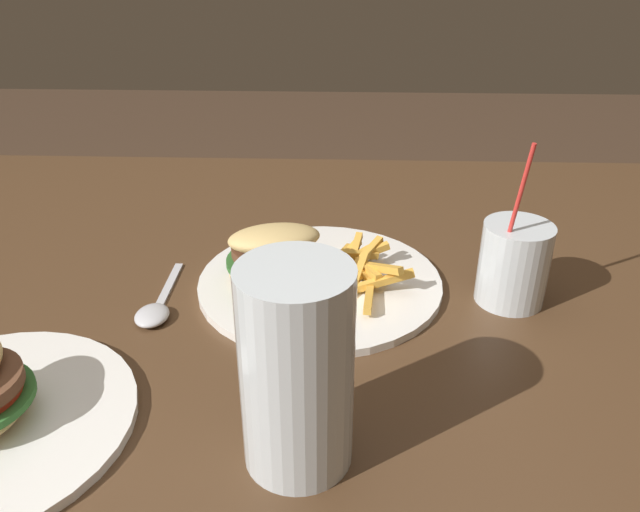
% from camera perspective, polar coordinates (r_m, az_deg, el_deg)
% --- Properties ---
extents(dining_table, '(1.61, 1.08, 0.71)m').
position_cam_1_polar(dining_table, '(0.81, -8.18, -10.32)').
color(dining_table, '#4C331E').
rests_on(dining_table, ground_plane).
extents(meal_plate_near, '(0.31, 0.31, 0.10)m').
position_cam_1_polar(meal_plate_near, '(0.78, -1.69, -1.18)').
color(meal_plate_near, white).
rests_on(meal_plate_near, dining_table).
extents(beer_glass, '(0.09, 0.09, 0.19)m').
position_cam_1_polar(beer_glass, '(0.51, -2.15, -10.55)').
color(beer_glass, silver).
rests_on(beer_glass, dining_table).
extents(juice_glass, '(0.08, 0.08, 0.21)m').
position_cam_1_polar(juice_glass, '(0.78, 17.24, -0.95)').
color(juice_glass, silver).
rests_on(juice_glass, dining_table).
extents(spoon, '(0.04, 0.16, 0.01)m').
position_cam_1_polar(spoon, '(0.76, -14.93, -4.95)').
color(spoon, silver).
rests_on(spoon, dining_table).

